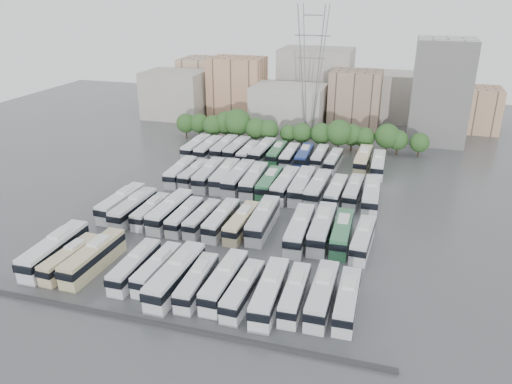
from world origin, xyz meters
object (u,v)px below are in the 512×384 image
(bus_r2_s4, at_px, (225,175))
(bus_r2_s11, at_px, (336,192))
(bus_r2_s3, at_px, (209,174))
(apartment_tower, at_px, (440,92))
(bus_r3_s12, at_px, (363,159))
(bus_r3_s1, at_px, (209,148))
(bus_r2_s10, at_px, (318,188))
(bus_r2_s9, at_px, (302,185))
(bus_r3_s10, at_px, (333,160))
(bus_r1_s13, at_px, (363,239))
(bus_r0_s4, at_px, (135,266))
(bus_r0_s6, at_px, (176,275))
(bus_r0_s8, at_px, (224,281))
(bus_r1_s11, at_px, (322,228))
(bus_r3_s2, at_px, (225,148))
(bus_r0_s1, at_px, (70,258))
(bus_r2_s1, at_px, (181,171))
(bus_r3_s7, at_px, (290,156))
(bus_r0_s12, at_px, (322,294))
(bus_r0_s7, at_px, (197,282))
(bus_r1_s8, at_px, (263,219))
(bus_r2_s5, at_px, (239,177))
(bus_r1_s0, at_px, (121,202))
(bus_r1_s12, at_px, (342,232))
(bus_r0_s9, at_px, (243,290))
(bus_r3_s3, at_px, (237,149))
(bus_r0_s13, at_px, (347,300))
(bus_r0_s11, at_px, (295,293))
(bus_r3_s5, at_px, (263,151))
(bus_r2_s7, at_px, (270,183))
(bus_r1_s10, at_px, (300,229))
(bus_r1_s4, at_px, (185,216))
(bus_r3_s8, at_px, (304,156))
(bus_r3_s13, at_px, (378,164))
(bus_r0_s0, at_px, (55,250))
(bus_r3_s0, at_px, (196,147))
(bus_r0_s2, at_px, (93,257))
(bus_r1_s3, at_px, (170,211))
(bus_r2_s8, at_px, (285,185))
(bus_r2_s13, at_px, (371,195))
(electricity_pylon, at_px, (311,68))
(bus_r3_s9, at_px, (320,157))
(bus_r3_s4, at_px, (248,153))
(bus_r1_s6, at_px, (222,219))

(bus_r2_s4, bearing_deg, bus_r2_s11, -7.01)
(bus_r2_s3, bearing_deg, apartment_tower, 42.81)
(apartment_tower, distance_m, bus_r3_s12, 33.11)
(bus_r3_s1, bearing_deg, bus_r2_s10, -30.37)
(bus_r2_s9, bearing_deg, bus_r3_s10, 78.29)
(bus_r1_s13, bearing_deg, bus_r0_s4, -147.23)
(bus_r0_s6, distance_m, bus_r3_s12, 59.49)
(bus_r0_s8, distance_m, bus_r1_s11, 21.26)
(bus_r2_s4, bearing_deg, bus_r3_s2, 107.86)
(bus_r2_s11, bearing_deg, bus_r0_s1, -130.87)
(bus_r2_s1, relative_size, bus_r3_s7, 1.07)
(bus_r0_s12, bearing_deg, bus_r3_s1, 124.57)
(bus_r0_s6, height_order, bus_r3_s1, bus_r0_s6)
(bus_r0_s7, xyz_separation_m, bus_r3_s7, (-0.16, 54.89, 0.05))
(bus_r0_s6, distance_m, bus_r1_s8, 21.07)
(bus_r2_s5, bearing_deg, bus_r0_s4, -94.98)
(bus_r1_s0, relative_size, bus_r1_s12, 1.03)
(bus_r2_s10, bearing_deg, bus_r1_s12, -65.74)
(bus_r0_s7, xyz_separation_m, bus_r0_s9, (6.49, -0.13, 0.04))
(bus_r3_s3, bearing_deg, bus_r0_s13, -56.76)
(bus_r0_s11, xyz_separation_m, bus_r3_s5, (-19.78, 54.38, 0.30))
(apartment_tower, xyz_separation_m, bus_r2_s7, (-32.35, -46.42, -11.09))
(bus_r0_s12, relative_size, bus_r1_s10, 0.92)
(bus_r0_s6, xyz_separation_m, bus_r1_s4, (-6.85, 18.11, -0.36))
(bus_r1_s12, bearing_deg, bus_r3_s8, 109.01)
(bus_r3_s13, bearing_deg, bus_r0_s6, -113.69)
(bus_r0_s0, xyz_separation_m, bus_r1_s13, (43.21, 17.00, -0.29))
(bus_r0_s9, distance_m, bus_r1_s13, 22.89)
(bus_r1_s13, relative_size, bus_r3_s0, 0.94)
(apartment_tower, height_order, bus_r1_s8, apartment_tower)
(bus_r0_s2, relative_size, bus_r1_s3, 1.00)
(bus_r1_s3, bearing_deg, bus_r3_s12, 53.34)
(bus_r3_s5, bearing_deg, bus_r2_s8, -60.15)
(bus_r2_s13, relative_size, bus_r3_s12, 1.03)
(bus_r2_s5, xyz_separation_m, bus_r2_s10, (16.35, -0.81, -0.07))
(bus_r0_s13, height_order, bus_r3_s3, bus_r3_s3)
(bus_r2_s10, height_order, bus_r3_s12, bus_r2_s10)
(bus_r3_s12, bearing_deg, electricity_pylon, 131.89)
(bus_r3_s2, distance_m, bus_r3_s10, 26.45)
(bus_r0_s7, height_order, bus_r1_s3, bus_r1_s3)
(bus_r2_s9, bearing_deg, bus_r2_s1, 177.76)
(bus_r0_s4, height_order, bus_r3_s1, bus_r3_s1)
(bus_r2_s7, relative_size, bus_r2_s10, 0.94)
(bus_r0_s2, bearing_deg, apartment_tower, 60.79)
(bus_r0_s12, height_order, bus_r3_s9, bus_r0_s12)
(bus_r0_s12, height_order, bus_r2_s8, bus_r2_s8)
(bus_r3_s4, bearing_deg, bus_r1_s3, -95.16)
(bus_r0_s1, bearing_deg, bus_r1_s6, 50.66)
(bus_r0_s13, relative_size, bus_r3_s4, 1.00)
(bus_r2_s11, distance_m, bus_r3_s8, 21.77)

